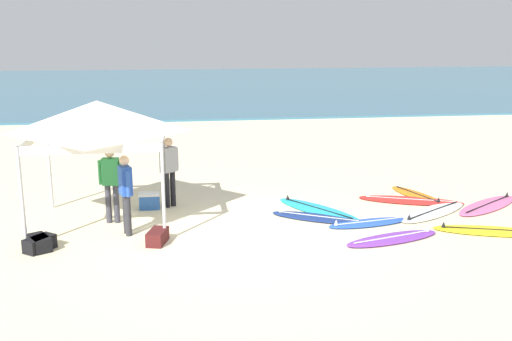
% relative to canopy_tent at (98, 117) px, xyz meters
% --- Properties ---
extents(ground_plane, '(80.00, 80.00, 0.00)m').
position_rel_canopy_tent_xyz_m(ground_plane, '(3.16, -1.18, -2.39)').
color(ground_plane, beige).
extents(sea, '(80.00, 36.00, 0.10)m').
position_rel_canopy_tent_xyz_m(sea, '(3.16, 32.81, -2.34)').
color(sea, '#386B84').
rests_on(sea, ground).
extents(canopy_tent, '(2.85, 2.85, 2.75)m').
position_rel_canopy_tent_xyz_m(canopy_tent, '(0.00, 0.00, 0.00)').
color(canopy_tent, '#B7B7BC').
rests_on(canopy_tent, ground).
extents(surfboard_cyan, '(1.95, 2.46, 0.19)m').
position_rel_canopy_tent_xyz_m(surfboard_cyan, '(4.97, 0.21, -2.35)').
color(surfboard_cyan, '#23B2CC').
rests_on(surfboard_cyan, ground).
extents(surfboard_red, '(2.66, 1.58, 0.19)m').
position_rel_canopy_tent_xyz_m(surfboard_red, '(7.47, 0.65, -2.35)').
color(surfboard_red, red).
rests_on(surfboard_red, ground).
extents(surfboard_yellow, '(2.53, 1.38, 0.19)m').
position_rel_canopy_tent_xyz_m(surfboard_yellow, '(8.28, -1.82, -2.35)').
color(surfboard_yellow, yellow).
rests_on(surfboard_yellow, ground).
extents(surfboard_purple, '(2.28, 1.19, 0.19)m').
position_rel_canopy_tent_xyz_m(surfboard_purple, '(6.02, -1.97, -2.35)').
color(surfboard_purple, purple).
rests_on(surfboard_purple, ground).
extents(surfboard_pink, '(2.43, 1.96, 0.19)m').
position_rel_canopy_tent_xyz_m(surfboard_pink, '(9.19, -0.03, -2.35)').
color(surfboard_pink, pink).
rests_on(surfboard_pink, ground).
extents(surfboard_white, '(2.41, 1.92, 0.19)m').
position_rel_canopy_tent_xyz_m(surfboard_white, '(7.63, -0.35, -2.35)').
color(surfboard_white, white).
rests_on(surfboard_white, ground).
extents(surfboard_orange, '(1.08, 2.02, 0.19)m').
position_rel_canopy_tent_xyz_m(surfboard_orange, '(7.83, 1.06, -2.35)').
color(surfboard_orange, orange).
rests_on(surfboard_orange, ground).
extents(surfboard_blue, '(1.99, 0.86, 0.19)m').
position_rel_canopy_tent_xyz_m(surfboard_blue, '(5.84, -0.93, -2.35)').
color(surfboard_blue, blue).
rests_on(surfboard_blue, ground).
extents(surfboard_navy, '(2.22, 1.61, 0.19)m').
position_rel_canopy_tent_xyz_m(surfboard_navy, '(4.82, -0.40, -2.35)').
color(surfboard_navy, navy).
rests_on(surfboard_navy, ground).
extents(person_blue, '(0.32, 0.53, 1.71)m').
position_rel_canopy_tent_xyz_m(person_blue, '(0.58, -0.86, -1.40)').
color(person_blue, '#2D2D33').
rests_on(person_blue, ground).
extents(person_green, '(0.55, 0.27, 1.71)m').
position_rel_canopy_tent_xyz_m(person_green, '(0.21, -0.00, -1.40)').
color(person_green, '#383842').
rests_on(person_green, ground).
extents(person_grey, '(0.46, 0.39, 1.71)m').
position_rel_canopy_tent_xyz_m(person_grey, '(1.48, 1.07, -1.40)').
color(person_grey, black).
rests_on(person_grey, ground).
extents(gear_bag_near_tent, '(0.62, 0.67, 0.28)m').
position_rel_canopy_tent_xyz_m(gear_bag_near_tent, '(-1.06, -1.58, -2.25)').
color(gear_bag_near_tent, black).
rests_on(gear_bag_near_tent, ground).
extents(gear_bag_by_pole, '(0.58, 0.68, 0.28)m').
position_rel_canopy_tent_xyz_m(gear_bag_by_pole, '(-1.08, -1.53, -2.25)').
color(gear_bag_by_pole, black).
rests_on(gear_bag_by_pole, ground).
extents(gear_bag_on_sand, '(0.47, 0.67, 0.28)m').
position_rel_canopy_tent_xyz_m(gear_bag_on_sand, '(1.22, -1.49, -2.25)').
color(gear_bag_on_sand, '#4C1919').
rests_on(gear_bag_on_sand, ground).
extents(cooler_box, '(0.50, 0.36, 0.39)m').
position_rel_canopy_tent_xyz_m(cooler_box, '(0.98, 0.96, -2.19)').
color(cooler_box, '#2D60B7').
rests_on(cooler_box, ground).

